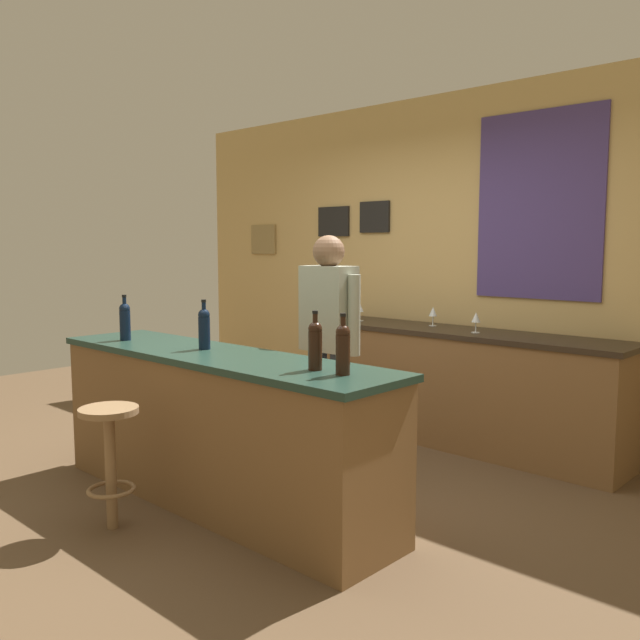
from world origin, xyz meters
TOP-DOWN VIEW (x-y plane):
  - ground_plane at (0.00, 0.00)m, footprint 10.00×10.00m
  - back_wall at (0.01, 2.03)m, footprint 6.00×0.09m
  - bar_counter at (0.00, -0.40)m, footprint 2.54×0.60m
  - side_counter at (0.40, 1.65)m, footprint 2.66×0.56m
  - bartender at (0.17, 0.40)m, footprint 0.52×0.21m
  - bar_stool at (-0.14, -1.03)m, footprint 0.32×0.32m
  - wine_bottle_a at (-0.87, -0.48)m, footprint 0.07×0.07m
  - wine_bottle_b at (-0.16, -0.36)m, footprint 0.07×0.07m
  - wine_bottle_c at (0.80, -0.39)m, footprint 0.07×0.07m
  - wine_bottle_d at (0.99, -0.39)m, footprint 0.07×0.07m
  - wine_glass_a at (-0.55, 1.61)m, footprint 0.07×0.07m
  - wine_glass_b at (0.11, 1.73)m, footprint 0.07×0.07m
  - wine_glass_c at (0.58, 1.59)m, footprint 0.07×0.07m
  - coffee_mug at (-0.68, 1.59)m, footprint 0.13×0.08m

SIDE VIEW (x-z plane):
  - ground_plane at x=0.00m, z-range 0.00..0.00m
  - side_counter at x=0.40m, z-range 0.00..0.90m
  - bar_stool at x=-0.14m, z-range 0.12..0.80m
  - bar_counter at x=0.00m, z-range 0.00..0.92m
  - bartender at x=0.17m, z-range 0.13..1.75m
  - coffee_mug at x=-0.68m, z-range 0.90..1.00m
  - wine_glass_a at x=-0.55m, z-range 0.93..1.09m
  - wine_glass_b at x=0.11m, z-range 0.93..1.09m
  - wine_glass_c at x=0.58m, z-range 0.93..1.09m
  - wine_bottle_a at x=-0.87m, z-range 0.90..1.21m
  - wine_bottle_b at x=-0.16m, z-range 0.90..1.21m
  - wine_bottle_c at x=0.80m, z-range 0.90..1.21m
  - wine_bottle_d at x=0.99m, z-range 0.90..1.21m
  - back_wall at x=0.01m, z-range 0.01..2.81m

